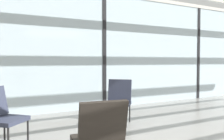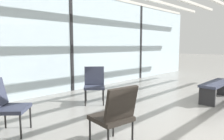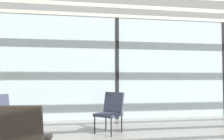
{
  "view_description": "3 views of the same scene",
  "coord_description": "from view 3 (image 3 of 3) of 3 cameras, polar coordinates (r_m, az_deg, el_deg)",
  "views": [
    {
      "loc": [
        -2.69,
        -0.41,
        1.25
      ],
      "look_at": [
        0.29,
        5.27,
        1.0
      ],
      "focal_mm": 37.36,
      "sensor_mm": 36.0,
      "label": 1
    },
    {
      "loc": [
        -3.66,
        -0.12,
        1.39
      ],
      "look_at": [
        0.45,
        3.89,
        0.71
      ],
      "focal_mm": 33.23,
      "sensor_mm": 36.0,
      "label": 2
    },
    {
      "loc": [
        -1.07,
        -0.92,
        1.17
      ],
      "look_at": [
        0.21,
        7.62,
        1.54
      ],
      "focal_mm": 33.43,
      "sensor_mm": 36.0,
      "label": 3
    }
  ],
  "objects": [
    {
      "name": "glass_curtain_wall",
      "position": [
        6.22,
        1.36,
        0.63
      ],
      "size": [
        14.0,
        0.08,
        3.01
      ],
      "primitive_type": "cube",
      "color": "silver",
      "rests_on": "ground"
    },
    {
      "name": "window_mullion_1",
      "position": [
        6.22,
        1.36,
        0.63
      ],
      "size": [
        0.1,
        0.12,
        3.01
      ],
      "primitive_type": "cube",
      "color": "black",
      "rests_on": "ground"
    },
    {
      "name": "window_mullion_2",
      "position": [
        7.64,
        28.17,
        0.34
      ],
      "size": [
        0.1,
        0.12,
        3.01
      ],
      "primitive_type": "cube",
      "color": "black",
      "rests_on": "ground"
    },
    {
      "name": "parked_airplane",
      "position": [
        12.01,
        1.9,
        2.75
      ],
      "size": [
        12.42,
        4.53,
        4.53
      ],
      "color": "#B2BCD6",
      "rests_on": "ground"
    },
    {
      "name": "lounge_chair_0",
      "position": [
        4.52,
        -28.37,
        -10.77
      ],
      "size": [
        0.71,
        0.71,
        0.87
      ],
      "rotation": [
        0.0,
        0.0,
        0.81
      ],
      "color": "#33384C",
      "rests_on": "ground"
    },
    {
      "name": "lounge_chair_1",
      "position": [
        4.67,
        -0.39,
        -10.79
      ],
      "size": [
        0.71,
        0.71,
        0.87
      ],
      "rotation": [
        0.0,
        0.0,
        5.56
      ],
      "color": "#33384C",
      "rests_on": "ground"
    },
    {
      "name": "lounge_chair_6",
      "position": [
        2.81,
        -22.61,
        -16.19
      ],
      "size": [
        0.54,
        0.58,
        0.87
      ],
      "rotation": [
        0.0,
        0.0,
        3.02
      ],
      "color": "#28231E",
      "rests_on": "ground"
    }
  ]
}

